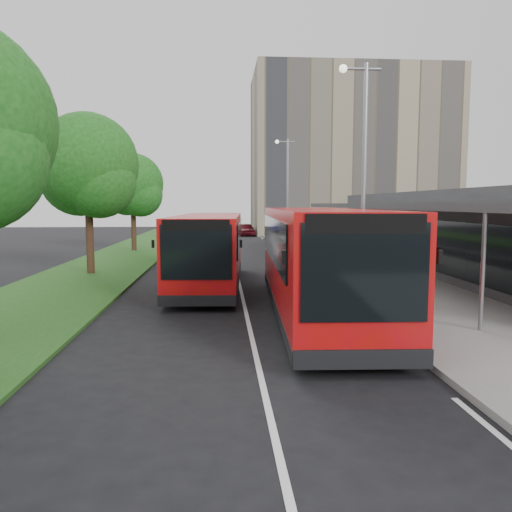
{
  "coord_description": "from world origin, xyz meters",
  "views": [
    {
      "loc": [
        -0.76,
        -15.17,
        3.4
      ],
      "look_at": [
        0.51,
        2.89,
        1.5
      ],
      "focal_mm": 35.0,
      "sensor_mm": 36.0,
      "label": 1
    }
  ],
  "objects_px": {
    "bus_second": "(209,250)",
    "lamp_post_far": "(286,186)",
    "tree_far": "(133,188)",
    "bollard": "(312,246)",
    "bus_main": "(318,261)",
    "litter_bin": "(345,256)",
    "car_near": "(246,229)",
    "car_far": "(217,228)",
    "tree_mid": "(88,171)",
    "lamp_post_near": "(362,165)"
  },
  "relations": [
    {
      "from": "lamp_post_near",
      "to": "lamp_post_far",
      "type": "height_order",
      "value": "same"
    },
    {
      "from": "bus_second",
      "to": "litter_bin",
      "type": "xyz_separation_m",
      "value": [
        7.17,
        5.82,
        -0.9
      ]
    },
    {
      "from": "tree_mid",
      "to": "lamp_post_near",
      "type": "relative_size",
      "value": 0.96
    },
    {
      "from": "car_near",
      "to": "car_far",
      "type": "bearing_deg",
      "value": 110.22
    },
    {
      "from": "lamp_post_near",
      "to": "car_far",
      "type": "height_order",
      "value": "lamp_post_near"
    },
    {
      "from": "tree_far",
      "to": "lamp_post_far",
      "type": "height_order",
      "value": "lamp_post_far"
    },
    {
      "from": "lamp_post_far",
      "to": "car_near",
      "type": "relative_size",
      "value": 2.02
    },
    {
      "from": "lamp_post_far",
      "to": "car_far",
      "type": "bearing_deg",
      "value": 103.07
    },
    {
      "from": "lamp_post_near",
      "to": "car_near",
      "type": "bearing_deg",
      "value": 93.42
    },
    {
      "from": "car_near",
      "to": "bollard",
      "type": "bearing_deg",
      "value": -85.48
    },
    {
      "from": "bus_main",
      "to": "car_far",
      "type": "distance_m",
      "value": 45.53
    },
    {
      "from": "car_near",
      "to": "litter_bin",
      "type": "bearing_deg",
      "value": -86.28
    },
    {
      "from": "bollard",
      "to": "car_near",
      "type": "relative_size",
      "value": 0.24
    },
    {
      "from": "bus_main",
      "to": "lamp_post_far",
      "type": "bearing_deg",
      "value": 87.44
    },
    {
      "from": "tree_far",
      "to": "bollard",
      "type": "bearing_deg",
      "value": -16.09
    },
    {
      "from": "bollard",
      "to": "car_near",
      "type": "xyz_separation_m",
      "value": [
        -3.33,
        20.65,
        0.06
      ]
    },
    {
      "from": "litter_bin",
      "to": "lamp_post_far",
      "type": "bearing_deg",
      "value": 99.45
    },
    {
      "from": "bus_main",
      "to": "lamp_post_near",
      "type": "bearing_deg",
      "value": 52.91
    },
    {
      "from": "bus_main",
      "to": "car_near",
      "type": "distance_m",
      "value": 38.53
    },
    {
      "from": "bus_main",
      "to": "litter_bin",
      "type": "bearing_deg",
      "value": 74.44
    },
    {
      "from": "litter_bin",
      "to": "car_near",
      "type": "distance_m",
      "value": 27.27
    },
    {
      "from": "tree_mid",
      "to": "car_near",
      "type": "height_order",
      "value": "tree_mid"
    },
    {
      "from": "tree_mid",
      "to": "lamp_post_near",
      "type": "distance_m",
      "value": 13.18
    },
    {
      "from": "bus_second",
      "to": "bollard",
      "type": "relative_size",
      "value": 11.21
    },
    {
      "from": "tree_far",
      "to": "bus_main",
      "type": "height_order",
      "value": "tree_far"
    },
    {
      "from": "lamp_post_far",
      "to": "tree_far",
      "type": "bearing_deg",
      "value": -175.13
    },
    {
      "from": "lamp_post_far",
      "to": "litter_bin",
      "type": "height_order",
      "value": "lamp_post_far"
    },
    {
      "from": "lamp_post_near",
      "to": "car_far",
      "type": "relative_size",
      "value": 2.41
    },
    {
      "from": "bus_second",
      "to": "car_near",
      "type": "xyz_separation_m",
      "value": [
        3.21,
        32.79,
        -0.83
      ]
    },
    {
      "from": "lamp_post_near",
      "to": "bus_main",
      "type": "xyz_separation_m",
      "value": [
        -1.94,
        -2.36,
        -3.06
      ]
    },
    {
      "from": "litter_bin",
      "to": "tree_far",
      "type": "bearing_deg",
      "value": 142.65
    },
    {
      "from": "tree_far",
      "to": "bus_second",
      "type": "bearing_deg",
      "value": -69.84
    },
    {
      "from": "tree_far",
      "to": "bus_main",
      "type": "bearing_deg",
      "value": -66.77
    },
    {
      "from": "lamp_post_near",
      "to": "bollard",
      "type": "xyz_separation_m",
      "value": [
        1.17,
        15.51,
        -4.1
      ]
    },
    {
      "from": "bollard",
      "to": "tree_mid",
      "type": "bearing_deg",
      "value": -145.49
    },
    {
      "from": "lamp_post_near",
      "to": "lamp_post_far",
      "type": "xyz_separation_m",
      "value": [
        0.0,
        20.0,
        0.0
      ]
    },
    {
      "from": "bus_second",
      "to": "lamp_post_far",
      "type": "bearing_deg",
      "value": 75.15
    },
    {
      "from": "lamp_post_near",
      "to": "litter_bin",
      "type": "xyz_separation_m",
      "value": [
        1.8,
        9.18,
        -4.11
      ]
    },
    {
      "from": "bus_main",
      "to": "car_far",
      "type": "bearing_deg",
      "value": 96.69
    },
    {
      "from": "tree_far",
      "to": "litter_bin",
      "type": "relative_size",
      "value": 7.69
    },
    {
      "from": "lamp_post_far",
      "to": "car_far",
      "type": "xyz_separation_m",
      "value": [
        -5.35,
        23.03,
        -4.17
      ]
    },
    {
      "from": "lamp_post_near",
      "to": "car_far",
      "type": "xyz_separation_m",
      "value": [
        -5.35,
        43.03,
        -4.17
      ]
    },
    {
      "from": "lamp_post_near",
      "to": "lamp_post_far",
      "type": "relative_size",
      "value": 1.0
    },
    {
      "from": "bus_second",
      "to": "car_near",
      "type": "height_order",
      "value": "bus_second"
    },
    {
      "from": "tree_far",
      "to": "bollard",
      "type": "xyz_separation_m",
      "value": [
        12.29,
        -3.55,
        -3.88
      ]
    },
    {
      "from": "tree_far",
      "to": "bus_main",
      "type": "xyz_separation_m",
      "value": [
        9.19,
        -21.41,
        -2.84
      ]
    },
    {
      "from": "bollard",
      "to": "lamp_post_near",
      "type": "bearing_deg",
      "value": -94.3
    },
    {
      "from": "tree_mid",
      "to": "car_near",
      "type": "distance_m",
      "value": 30.75
    },
    {
      "from": "lamp_post_far",
      "to": "bus_second",
      "type": "bearing_deg",
      "value": -107.88
    },
    {
      "from": "lamp_post_far",
      "to": "tree_mid",
      "type": "bearing_deg",
      "value": -130.68
    }
  ]
}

